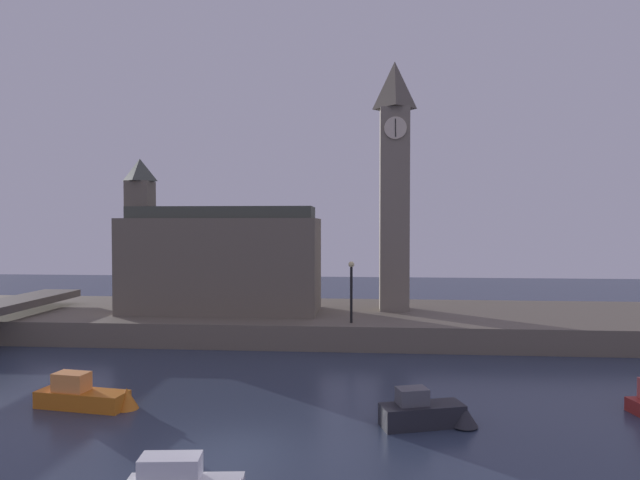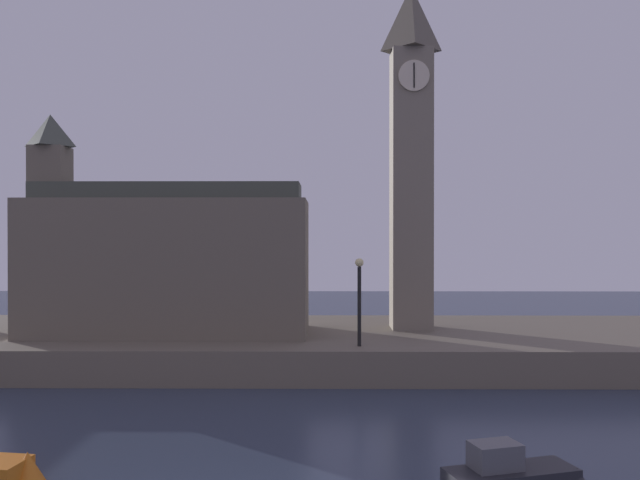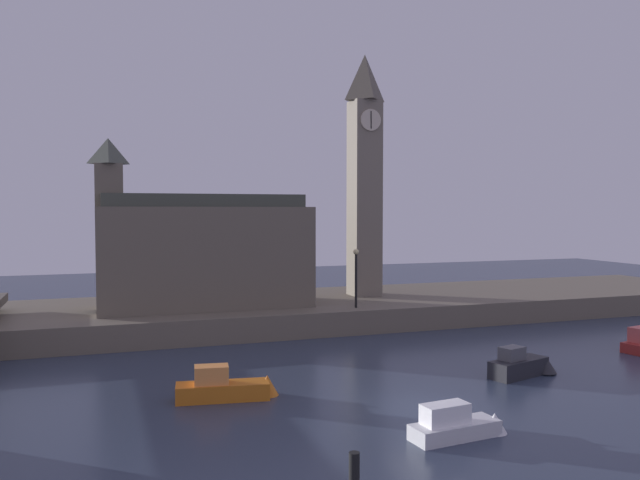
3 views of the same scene
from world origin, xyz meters
name	(u,v)px [view 1 (image 1 of 3)]	position (x,y,z in m)	size (l,w,h in m)	color
ground_plane	(234,451)	(0.00, 0.00, 0.00)	(120.00, 120.00, 0.00)	#2D384C
far_embankment	(302,321)	(0.00, 20.00, 0.75)	(70.00, 12.00, 1.50)	#6B6051
clock_tower	(394,182)	(6.39, 20.69, 10.39)	(2.19, 2.24, 17.22)	slate
parliament_hall	(218,260)	(-5.69, 19.00, 5.03)	(13.21, 5.21, 10.48)	#6B6051
streetlamp	(351,284)	(3.52, 15.34, 3.83)	(0.36, 0.36, 3.72)	black
boat_barge_dark	(429,413)	(6.64, 2.76, 0.50)	(3.76, 1.90, 1.40)	#232328
boat_patrol_orange	(90,396)	(-6.81, 3.70, 0.47)	(4.37, 1.67, 1.51)	orange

